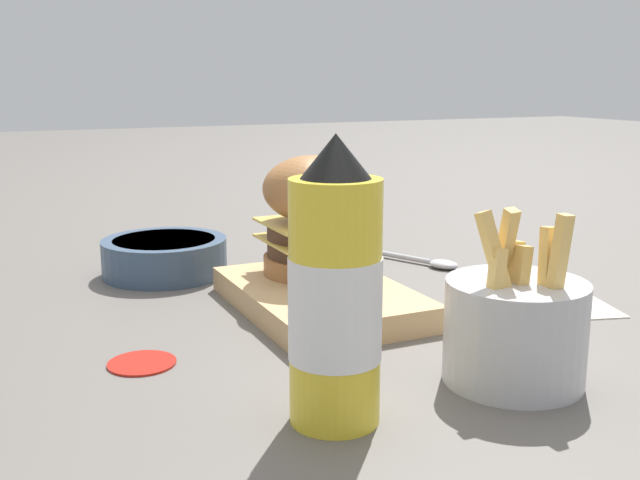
% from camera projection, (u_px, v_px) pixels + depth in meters
% --- Properties ---
extents(ground_plane, '(6.00, 6.00, 0.00)m').
position_uv_depth(ground_plane, '(381.00, 299.00, 0.85)').
color(ground_plane, '#5B5651').
extents(serving_board, '(0.25, 0.16, 0.03)m').
position_uv_depth(serving_board, '(320.00, 298.00, 0.81)').
color(serving_board, tan).
rests_on(serving_board, ground_plane).
extents(burger, '(0.11, 0.11, 0.13)m').
position_uv_depth(burger, '(312.00, 214.00, 0.84)').
color(burger, '#9E6638').
rests_on(burger, serving_board).
extents(ketchup_bottle, '(0.07, 0.07, 0.21)m').
position_uv_depth(ketchup_bottle, '(335.00, 296.00, 0.53)').
color(ketchup_bottle, yellow).
rests_on(ketchup_bottle, ground_plane).
extents(fries_basket, '(0.12, 0.12, 0.15)m').
position_uv_depth(fries_basket, '(515.00, 329.00, 0.61)').
color(fries_basket, '#B7B7BC').
rests_on(fries_basket, ground_plane).
extents(side_bowl, '(0.16, 0.16, 0.05)m').
position_uv_depth(side_bowl, '(165.00, 255.00, 0.95)').
color(side_bowl, '#384C66').
rests_on(side_bowl, ground_plane).
extents(spoon, '(0.16, 0.09, 0.01)m').
position_uv_depth(spoon, '(427.00, 261.00, 1.00)').
color(spoon, '#B2B2B7').
rests_on(spoon, ground_plane).
extents(ketchup_puddle, '(0.06, 0.06, 0.00)m').
position_uv_depth(ketchup_puddle, '(142.00, 362.00, 0.66)').
color(ketchup_puddle, '#B21E14').
rests_on(ketchup_puddle, ground_plane).
extents(parchment_square, '(0.18, 0.18, 0.00)m').
position_uv_depth(parchment_square, '(534.00, 300.00, 0.84)').
color(parchment_square, beige).
rests_on(parchment_square, ground_plane).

